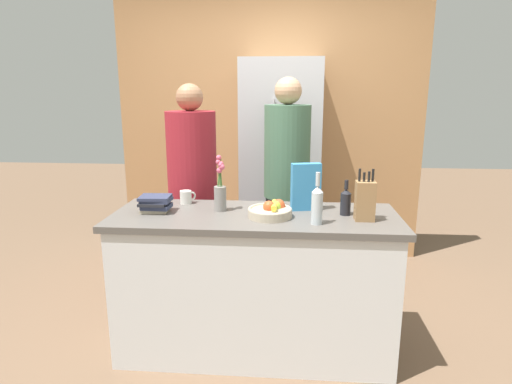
{
  "coord_description": "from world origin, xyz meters",
  "views": [
    {
      "loc": [
        0.21,
        -2.5,
        1.64
      ],
      "look_at": [
        0.0,
        0.08,
        1.03
      ],
      "focal_mm": 30.0,
      "sensor_mm": 36.0,
      "label": 1
    }
  ],
  "objects_px": {
    "bottle_oil": "(317,204)",
    "refrigerator": "(280,167)",
    "flower_vase": "(220,192)",
    "person_at_sink": "(193,185)",
    "cereal_box": "(306,187)",
    "knife_block": "(365,200)",
    "fruit_bowl": "(271,211)",
    "book_stack": "(155,203)",
    "coffee_mug": "(186,197)",
    "bottle_vinegar": "(346,201)",
    "person_in_blue": "(287,178)"
  },
  "relations": [
    {
      "from": "coffee_mug",
      "to": "refrigerator",
      "type": "bearing_deg",
      "value": 62.88
    },
    {
      "from": "fruit_bowl",
      "to": "book_stack",
      "type": "xyz_separation_m",
      "value": [
        -0.72,
        0.05,
        0.02
      ]
    },
    {
      "from": "bottle_oil",
      "to": "bottle_vinegar",
      "type": "relative_size",
      "value": 1.38
    },
    {
      "from": "fruit_bowl",
      "to": "bottle_oil",
      "type": "distance_m",
      "value": 0.3
    },
    {
      "from": "person_at_sink",
      "to": "refrigerator",
      "type": "bearing_deg",
      "value": 40.62
    },
    {
      "from": "bottle_oil",
      "to": "refrigerator",
      "type": "bearing_deg",
      "value": 98.99
    },
    {
      "from": "book_stack",
      "to": "person_at_sink",
      "type": "bearing_deg",
      "value": 81.46
    },
    {
      "from": "flower_vase",
      "to": "book_stack",
      "type": "xyz_separation_m",
      "value": [
        -0.4,
        -0.06,
        -0.07
      ]
    },
    {
      "from": "cereal_box",
      "to": "person_at_sink",
      "type": "relative_size",
      "value": 0.18
    },
    {
      "from": "fruit_bowl",
      "to": "knife_block",
      "type": "height_order",
      "value": "knife_block"
    },
    {
      "from": "fruit_bowl",
      "to": "bottle_oil",
      "type": "bearing_deg",
      "value": -24.89
    },
    {
      "from": "flower_vase",
      "to": "bottle_oil",
      "type": "bearing_deg",
      "value": -21.5
    },
    {
      "from": "refrigerator",
      "to": "knife_block",
      "type": "bearing_deg",
      "value": -70.14
    },
    {
      "from": "person_at_sink",
      "to": "knife_block",
      "type": "bearing_deg",
      "value": -39.79
    },
    {
      "from": "book_stack",
      "to": "bottle_oil",
      "type": "distance_m",
      "value": 1.0
    },
    {
      "from": "flower_vase",
      "to": "bottle_oil",
      "type": "xyz_separation_m",
      "value": [
        0.59,
        -0.23,
        -0.01
      ]
    },
    {
      "from": "bottle_vinegar",
      "to": "person_at_sink",
      "type": "distance_m",
      "value": 1.22
    },
    {
      "from": "cereal_box",
      "to": "book_stack",
      "type": "bearing_deg",
      "value": -172.2
    },
    {
      "from": "cereal_box",
      "to": "book_stack",
      "type": "height_order",
      "value": "cereal_box"
    },
    {
      "from": "knife_block",
      "to": "flower_vase",
      "type": "relative_size",
      "value": 0.87
    },
    {
      "from": "flower_vase",
      "to": "bottle_vinegar",
      "type": "relative_size",
      "value": 1.62
    },
    {
      "from": "knife_block",
      "to": "refrigerator",
      "type": "bearing_deg",
      "value": 109.86
    },
    {
      "from": "coffee_mug",
      "to": "cereal_box",
      "type": "bearing_deg",
      "value": -6.7
    },
    {
      "from": "book_stack",
      "to": "person_at_sink",
      "type": "height_order",
      "value": "person_at_sink"
    },
    {
      "from": "coffee_mug",
      "to": "person_at_sink",
      "type": "bearing_deg",
      "value": 96.88
    },
    {
      "from": "knife_block",
      "to": "bottle_vinegar",
      "type": "height_order",
      "value": "knife_block"
    },
    {
      "from": "flower_vase",
      "to": "bottle_oil",
      "type": "distance_m",
      "value": 0.63
    },
    {
      "from": "cereal_box",
      "to": "person_in_blue",
      "type": "xyz_separation_m",
      "value": [
        -0.13,
        0.63,
        -0.07
      ]
    },
    {
      "from": "book_stack",
      "to": "person_in_blue",
      "type": "distance_m",
      "value": 1.1
    },
    {
      "from": "bottle_oil",
      "to": "person_at_sink",
      "type": "xyz_separation_m",
      "value": [
        -0.89,
        0.78,
        -0.08
      ]
    },
    {
      "from": "bottle_oil",
      "to": "person_in_blue",
      "type": "relative_size",
      "value": 0.17
    },
    {
      "from": "refrigerator",
      "to": "person_in_blue",
      "type": "xyz_separation_m",
      "value": [
        0.07,
        -0.63,
        0.03
      ]
    },
    {
      "from": "bottle_vinegar",
      "to": "knife_block",
      "type": "bearing_deg",
      "value": -46.64
    },
    {
      "from": "person_at_sink",
      "to": "person_in_blue",
      "type": "relative_size",
      "value": 0.97
    },
    {
      "from": "flower_vase",
      "to": "knife_block",
      "type": "bearing_deg",
      "value": -8.75
    },
    {
      "from": "cereal_box",
      "to": "bottle_oil",
      "type": "bearing_deg",
      "value": -79.58
    },
    {
      "from": "flower_vase",
      "to": "person_at_sink",
      "type": "distance_m",
      "value": 0.64
    },
    {
      "from": "knife_block",
      "to": "flower_vase",
      "type": "xyz_separation_m",
      "value": [
        -0.87,
        0.13,
        0.0
      ]
    },
    {
      "from": "refrigerator",
      "to": "book_stack",
      "type": "xyz_separation_m",
      "value": [
        -0.74,
        -1.39,
        0.01
      ]
    },
    {
      "from": "refrigerator",
      "to": "bottle_oil",
      "type": "bearing_deg",
      "value": -81.01
    },
    {
      "from": "refrigerator",
      "to": "cereal_box",
      "type": "bearing_deg",
      "value": -81.35
    },
    {
      "from": "cereal_box",
      "to": "person_in_blue",
      "type": "relative_size",
      "value": 0.17
    },
    {
      "from": "bottle_vinegar",
      "to": "person_in_blue",
      "type": "height_order",
      "value": "person_in_blue"
    },
    {
      "from": "fruit_bowl",
      "to": "book_stack",
      "type": "bearing_deg",
      "value": 176.39
    },
    {
      "from": "person_in_blue",
      "to": "knife_block",
      "type": "bearing_deg",
      "value": -40.18
    },
    {
      "from": "bottle_oil",
      "to": "person_in_blue",
      "type": "distance_m",
      "value": 0.94
    },
    {
      "from": "knife_block",
      "to": "person_in_blue",
      "type": "xyz_separation_m",
      "value": [
        -0.46,
        0.82,
        -0.04
      ]
    },
    {
      "from": "coffee_mug",
      "to": "person_in_blue",
      "type": "xyz_separation_m",
      "value": [
        0.66,
        0.53,
        0.03
      ]
    },
    {
      "from": "cereal_box",
      "to": "knife_block",
      "type": "bearing_deg",
      "value": -30.55
    },
    {
      "from": "refrigerator",
      "to": "book_stack",
      "type": "relative_size",
      "value": 9.88
    }
  ]
}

